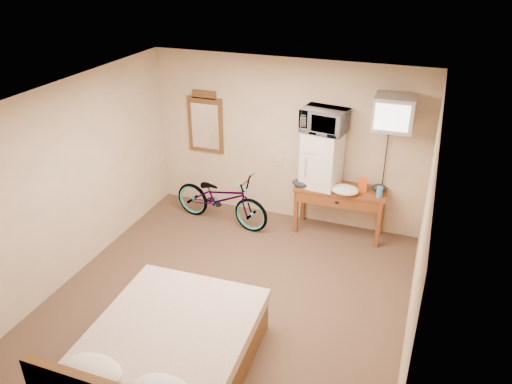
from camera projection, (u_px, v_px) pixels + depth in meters
room at (225, 211)px, 5.55m from camera, size 4.60×4.64×2.50m
desk at (340, 197)px, 7.22m from camera, size 1.33×0.56×0.75m
mini_fridge at (322, 159)px, 7.11m from camera, size 0.56×0.55×0.82m
microwave at (324, 120)px, 6.85m from camera, size 0.66×0.50×0.34m
snack_bag at (363, 185)px, 7.03m from camera, size 0.12×0.09×0.22m
blue_cup at (380, 192)px, 6.91m from camera, size 0.09×0.09×0.15m
cloth_cream at (345, 190)px, 7.00m from camera, size 0.40×0.31×0.12m
cloth_dark_a at (302, 183)px, 7.22m from camera, size 0.28×0.21×0.11m
cloth_dark_b at (379, 188)px, 7.09m from camera, size 0.21×0.17×0.10m
crt_television at (394, 113)px, 6.46m from camera, size 0.53×0.60×0.45m
wall_mirror at (205, 123)px, 7.79m from camera, size 0.58×0.04×0.99m
bicycle at (221, 198)px, 7.62m from camera, size 1.67×0.79×0.84m
bed at (163, 359)px, 4.85m from camera, size 1.61×2.08×0.90m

